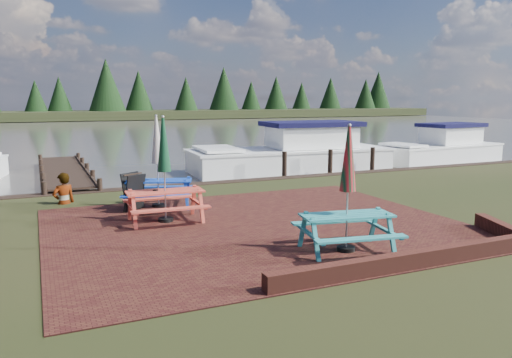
{
  "coord_description": "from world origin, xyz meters",
  "views": [
    {
      "loc": [
        -4.44,
        -8.92,
        2.85
      ],
      "look_at": [
        0.19,
        1.53,
        1.0
      ],
      "focal_mm": 35.0,
      "sensor_mm": 36.0,
      "label": 1
    }
  ],
  "objects": [
    {
      "name": "ground",
      "position": [
        0.0,
        0.0,
        0.0
      ],
      "size": [
        120.0,
        120.0,
        0.0
      ],
      "primitive_type": "plane",
      "color": "black",
      "rests_on": "ground"
    },
    {
      "name": "paving",
      "position": [
        0.0,
        1.0,
        0.01
      ],
      "size": [
        9.0,
        7.5,
        0.02
      ],
      "primitive_type": "cube",
      "color": "#381412",
      "rests_on": "ground"
    },
    {
      "name": "brick_wall",
      "position": [
        2.15,
        -2.42,
        0.15
      ],
      "size": [
        6.21,
        1.79,
        0.3
      ],
      "color": "#4C1E16",
      "rests_on": "ground"
    },
    {
      "name": "water",
      "position": [
        0.0,
        37.0,
        0.0
      ],
      "size": [
        120.0,
        60.0,
        0.02
      ],
      "primitive_type": "cube",
      "color": "#47433D",
      "rests_on": "ground"
    },
    {
      "name": "far_treeline",
      "position": [
        0.0,
        66.0,
        3.28
      ],
      "size": [
        120.0,
        10.0,
        8.1
      ],
      "color": "black",
      "rests_on": "ground"
    },
    {
      "name": "picnic_table_teal",
      "position": [
        0.78,
        -1.33,
        0.83
      ],
      "size": [
        1.95,
        1.79,
        2.37
      ],
      "rotation": [
        0.0,
        0.0,
        -0.18
      ],
      "color": "teal",
      "rests_on": "ground"
    },
    {
      "name": "picnic_table_red",
      "position": [
        -1.78,
        2.28,
        0.86
      ],
      "size": [
        1.82,
        1.63,
        2.44
      ],
      "rotation": [
        0.0,
        0.0,
        -0.04
      ],
      "color": "#CF4735",
      "rests_on": "ground"
    },
    {
      "name": "picnic_table_blue",
      "position": [
        -1.56,
        3.92,
        0.84
      ],
      "size": [
        2.14,
        2.01,
        2.41
      ],
      "rotation": [
        0.0,
        0.0,
        -0.32
      ],
      "color": "#1742AF",
      "rests_on": "ground"
    },
    {
      "name": "chalkboard",
      "position": [
        -2.23,
        3.81,
        0.49
      ],
      "size": [
        0.62,
        0.84,
        0.96
      ],
      "rotation": [
        0.0,
        0.0,
        0.56
      ],
      "color": "black",
      "rests_on": "ground"
    },
    {
      "name": "jetty",
      "position": [
        -3.5,
        11.28,
        0.11
      ],
      "size": [
        1.76,
        9.08,
        1.0
      ],
      "color": "black",
      "rests_on": "ground"
    },
    {
      "name": "boat_near",
      "position": [
        5.47,
        9.49,
        0.48
      ],
      "size": [
        8.59,
        3.41,
        2.28
      ],
      "rotation": [
        0.0,
        0.0,
        1.51
      ],
      "color": "white",
      "rests_on": "ground"
    },
    {
      "name": "boat_far",
      "position": [
        13.36,
        9.26,
        0.41
      ],
      "size": [
        6.76,
        3.01,
        2.04
      ],
      "rotation": [
        0.0,
        0.0,
        1.68
      ],
      "color": "white",
      "rests_on": "ground"
    },
    {
      "name": "person",
      "position": [
        -3.83,
        5.44,
        0.84
      ],
      "size": [
        0.71,
        0.58,
        1.68
      ],
      "primitive_type": "imported",
      "rotation": [
        0.0,
        0.0,
        3.46
      ],
      "color": "gray",
      "rests_on": "ground"
    }
  ]
}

